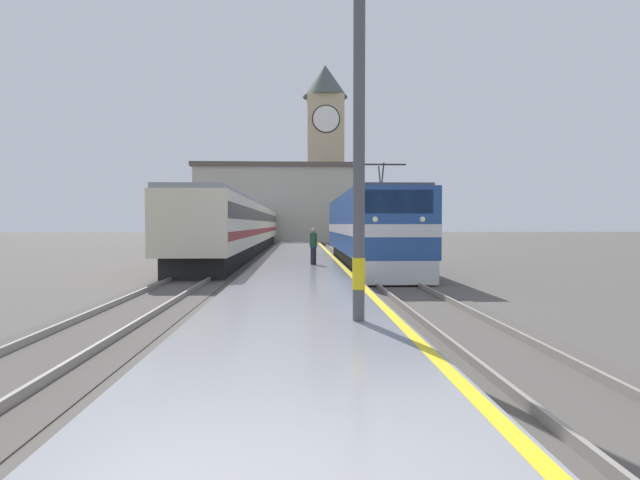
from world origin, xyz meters
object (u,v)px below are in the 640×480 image
at_px(person_on_platform, 313,246).
at_px(clock_tower, 325,146).
at_px(catenary_mast, 365,123).
at_px(passenger_train, 244,226).
at_px(locomotive_train, 369,230).

relative_size(person_on_platform, clock_tower, 0.07).
distance_m(person_on_platform, clock_tower, 46.94).
bearing_deg(clock_tower, catenary_mast, -92.19).
bearing_deg(passenger_train, locomotive_train, -60.58).
xyz_separation_m(passenger_train, clock_tower, (7.56, 30.98, 10.77)).
xyz_separation_m(person_on_platform, clock_tower, (2.85, 45.40, 11.58)).
height_order(locomotive_train, catenary_mast, catenary_mast).
height_order(locomotive_train, clock_tower, clock_tower).
bearing_deg(passenger_train, clock_tower, 76.29).
xyz_separation_m(locomotive_train, person_on_platform, (-2.70, -1.29, -0.69)).
distance_m(locomotive_train, catenary_mast, 14.79).
bearing_deg(locomotive_train, person_on_platform, -154.48).
relative_size(passenger_train, person_on_platform, 22.95).
distance_m(catenary_mast, person_on_platform, 13.52).
distance_m(locomotive_train, passenger_train, 15.07).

